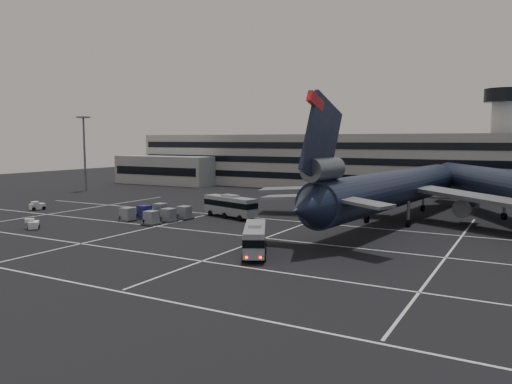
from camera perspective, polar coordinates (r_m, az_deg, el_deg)
ground at (r=67.75m, az=-9.60°, el=-4.84°), size 260.00×260.00×0.00m
lane_markings at (r=67.73m, az=-8.58°, el=-4.82°), size 90.00×55.62×0.01m
terminal at (r=130.96m, az=9.16°, el=3.42°), size 125.00×26.00×24.00m
hills at (r=224.45m, az=22.88°, el=-0.79°), size 352.00×180.00×44.00m
lightpole_left at (r=130.01m, az=-19.05°, el=5.31°), size 2.40×2.40×18.28m
trijet_main at (r=77.70m, az=15.21°, el=0.33°), size 47.18×57.69×18.08m
trijet_far at (r=86.90m, az=26.90°, el=0.59°), size 34.51×52.90×18.08m
bus_near at (r=55.30m, az=-0.12°, el=-5.20°), size 6.57×9.79×3.47m
bus_far at (r=81.16m, az=-2.97°, el=-1.51°), size 10.86×5.51×3.75m
tug_a at (r=98.45m, az=-23.76°, el=-1.48°), size 2.11×2.76×1.58m
tug_b at (r=77.64m, az=-24.06°, el=-3.40°), size 2.66×2.59×1.50m
uld_cluster at (r=80.16m, az=-11.34°, el=-2.45°), size 9.14×10.37×2.10m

